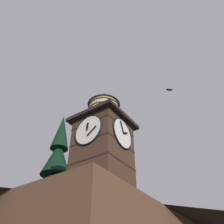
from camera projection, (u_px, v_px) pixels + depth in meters
clock_tower at (103, 144)px, 15.98m from camera, size 3.76×3.76×8.26m
pine_tree_behind at (49, 214)px, 18.08m from camera, size 5.08×5.08×16.08m
moon at (9, 219)px, 45.98m from camera, size 1.63×1.63×1.63m
flying_bird_high at (170, 90)px, 21.44m from camera, size 0.51×0.55×0.15m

